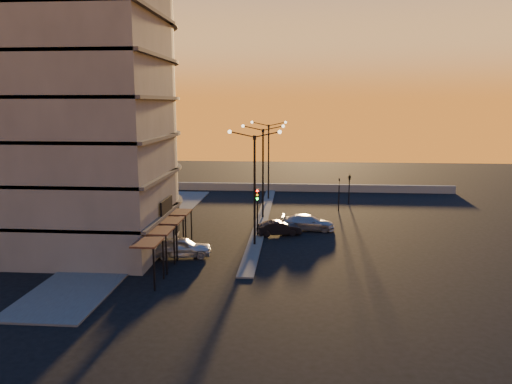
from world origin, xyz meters
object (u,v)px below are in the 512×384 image
Objects in this scene: traffic_light_main at (257,204)px; car_hatchback at (181,247)px; car_wagon at (308,222)px; streetlamp_mid at (263,164)px; car_sedan at (279,228)px.

car_hatchback is (-5.31, -6.45, -2.12)m from traffic_light_main.
car_hatchback is 0.92× the size of car_wagon.
streetlamp_mid is 8.44m from car_sedan.
car_wagon is (9.81, 9.03, -0.06)m from car_hatchback.
car_sedan is at bearing -74.02° from streetlamp_mid.
car_hatchback reaches higher than car_wagon.
car_sedan is (7.19, 7.00, -0.13)m from car_hatchback.
streetlamp_mid is 2.10× the size of car_hatchback.
streetlamp_mid is 15.35m from car_hatchback.
streetlamp_mid is at bearing 48.23° from car_wagon.
car_wagon is at bearing 29.88° from traffic_light_main.
traffic_light_main reaches higher than car_hatchback.
streetlamp_mid is 2.44× the size of car_sedan.
car_hatchback is at bearing 136.15° from car_wagon.
traffic_light_main is at bearing -90.00° from streetlamp_mid.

